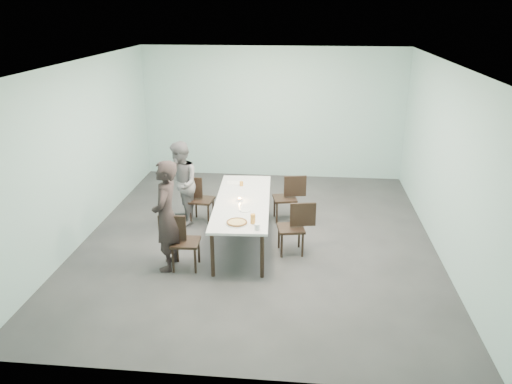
# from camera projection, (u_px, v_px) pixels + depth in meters

# --- Properties ---
(ground) EXTENTS (7.00, 7.00, 0.00)m
(ground) POSITION_uv_depth(u_px,v_px,m) (258.00, 238.00, 8.74)
(ground) COLOR #333335
(ground) RESTS_ON ground
(room_shell) EXTENTS (6.02, 7.02, 3.01)m
(room_shell) POSITION_uv_depth(u_px,v_px,m) (258.00, 125.00, 8.03)
(room_shell) COLOR #A5CFCC
(room_shell) RESTS_ON ground
(table) EXTENTS (1.05, 2.65, 0.75)m
(table) POSITION_uv_depth(u_px,v_px,m) (243.00, 204.00, 8.42)
(table) COLOR white
(table) RESTS_ON ground
(chair_near_left) EXTENTS (0.62, 0.44, 0.87)m
(chair_near_left) POSITION_uv_depth(u_px,v_px,m) (180.00, 238.00, 7.61)
(chair_near_left) COLOR black
(chair_near_left) RESTS_ON ground
(chair_far_left) EXTENTS (0.63, 0.46, 0.87)m
(chair_far_left) POSITION_uv_depth(u_px,v_px,m) (197.00, 196.00, 9.27)
(chair_far_left) COLOR black
(chair_far_left) RESTS_ON ground
(chair_near_right) EXTENTS (0.64, 0.49, 0.87)m
(chair_near_right) POSITION_uv_depth(u_px,v_px,m) (296.00, 224.00, 8.09)
(chair_near_right) COLOR black
(chair_near_right) RESTS_ON ground
(chair_far_right) EXTENTS (0.64, 0.50, 0.87)m
(chair_far_right) POSITION_uv_depth(u_px,v_px,m) (289.00, 195.00, 9.35)
(chair_far_right) COLOR black
(chair_far_right) RESTS_ON ground
(diner_near) EXTENTS (0.43, 0.64, 1.73)m
(diner_near) POSITION_uv_depth(u_px,v_px,m) (166.00, 216.00, 7.50)
(diner_near) COLOR black
(diner_near) RESTS_ON ground
(diner_far) EXTENTS (0.85, 0.93, 1.56)m
(diner_far) POSITION_uv_depth(u_px,v_px,m) (180.00, 184.00, 9.08)
(diner_far) COLOR slate
(diner_far) RESTS_ON ground
(pizza) EXTENTS (0.34, 0.34, 0.04)m
(pizza) POSITION_uv_depth(u_px,v_px,m) (237.00, 222.00, 7.51)
(pizza) COLOR white
(pizza) RESTS_ON table
(side_plate) EXTENTS (0.18, 0.18, 0.01)m
(side_plate) POSITION_uv_depth(u_px,v_px,m) (245.00, 210.00, 7.98)
(side_plate) COLOR white
(side_plate) RESTS_ON table
(beer_glass) EXTENTS (0.08, 0.08, 0.15)m
(beer_glass) POSITION_uv_depth(u_px,v_px,m) (253.00, 219.00, 7.49)
(beer_glass) COLOR orange
(beer_glass) RESTS_ON table
(water_tumbler) EXTENTS (0.08, 0.08, 0.09)m
(water_tumbler) POSITION_uv_depth(u_px,v_px,m) (257.00, 227.00, 7.29)
(water_tumbler) COLOR silver
(water_tumbler) RESTS_ON table
(tealight) EXTENTS (0.06, 0.06, 0.05)m
(tealight) POSITION_uv_depth(u_px,v_px,m) (239.00, 200.00, 8.38)
(tealight) COLOR silver
(tealight) RESTS_ON table
(amber_tumbler) EXTENTS (0.07, 0.07, 0.08)m
(amber_tumbler) POSITION_uv_depth(u_px,v_px,m) (241.00, 184.00, 9.07)
(amber_tumbler) COLOR orange
(amber_tumbler) RESTS_ON table
(menu) EXTENTS (0.31, 0.24, 0.01)m
(menu) POSITION_uv_depth(u_px,v_px,m) (235.00, 183.00, 9.23)
(menu) COLOR silver
(menu) RESTS_ON table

